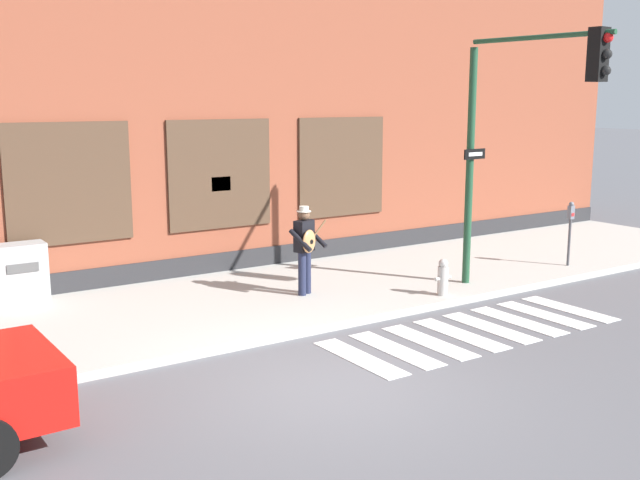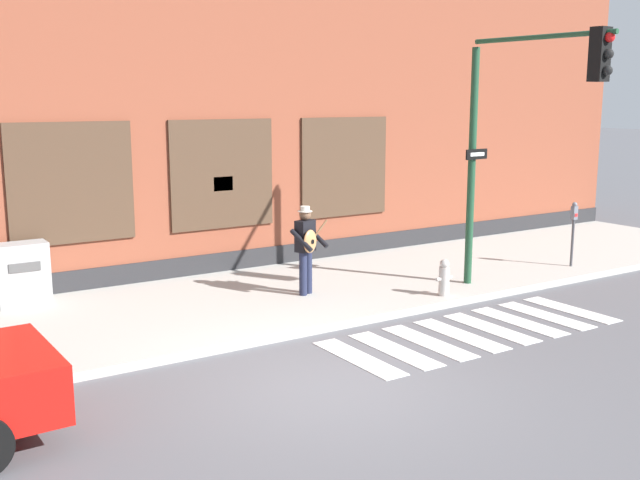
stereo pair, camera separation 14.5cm
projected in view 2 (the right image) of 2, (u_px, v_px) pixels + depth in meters
The scene contains 9 objects.
ground_plane at pixel (329, 387), 10.02m from camera, with size 160.00×160.00×0.00m, color #56565B.
sidewalk at pixel (200, 309), 13.51m from camera, with size 28.00×4.48×0.14m.
building_backdrop at pixel (114, 67), 16.19m from camera, with size 28.00×4.06×8.98m.
crosswalk at pixel (475, 331), 12.40m from camera, with size 5.20×1.90×0.01m.
busker at pixel (306, 245), 14.05m from camera, with size 0.79×0.67×1.69m.
traffic_light at pixel (523, 116), 13.61m from camera, with size 0.70×2.97×4.82m.
parking_meter at pixel (574, 224), 16.45m from camera, with size 0.13×0.11×1.44m.
utility_box at pixel (22, 274), 13.46m from camera, with size 0.90×0.53×1.13m.
fire_hydrant at pixel (444, 278), 14.09m from camera, with size 0.38×0.20×0.70m.
Camera 2 is at (-5.24, -7.90, 3.81)m, focal length 42.00 mm.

